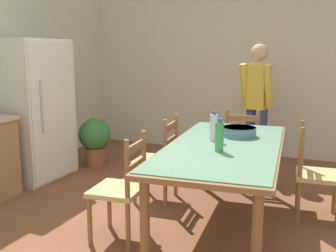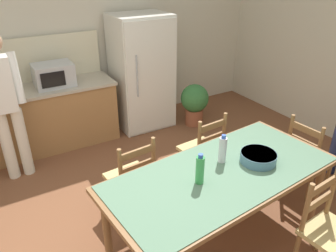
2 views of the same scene
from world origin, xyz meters
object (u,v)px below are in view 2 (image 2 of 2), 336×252
(serving_bowl, at_px, (258,157))
(potted_plant, at_px, (195,102))
(chair_head_end, at_px, (307,156))
(bottle_off_centre, at_px, (223,149))
(dining_table, at_px, (222,179))
(refrigerator, at_px, (142,73))
(chair_side_near_right, at_px, (329,231))
(microwave, at_px, (54,75))
(chair_side_far_right, at_px, (203,150))
(bottle_near_centre, at_px, (200,170))
(person_at_counter, at_px, (5,101))
(chair_side_far_left, at_px, (132,178))

(serving_bowl, relative_size, potted_plant, 0.48)
(chair_head_end, bearing_deg, serving_bowl, 95.72)
(bottle_off_centre, bearing_deg, dining_table, -125.89)
(chair_head_end, bearing_deg, refrigerator, 14.90)
(refrigerator, relative_size, chair_head_end, 1.88)
(refrigerator, height_order, chair_head_end, refrigerator)
(bottle_off_centre, xyz_separation_m, chair_side_near_right, (0.44, -0.85, -0.46))
(chair_side_near_right, height_order, chair_head_end, same)
(microwave, relative_size, potted_plant, 0.75)
(dining_table, height_order, chair_head_end, chair_head_end)
(microwave, xyz_separation_m, chair_side_far_right, (1.18, -1.78, -0.59))
(bottle_near_centre, bearing_deg, chair_head_end, 5.21)
(refrigerator, height_order, person_at_counter, person_at_counter)
(chair_head_end, distance_m, chair_side_far_right, 1.16)
(microwave, xyz_separation_m, serving_bowl, (1.15, -2.63, -0.21))
(bottle_near_centre, relative_size, potted_plant, 0.40)
(microwave, xyz_separation_m, bottle_near_centre, (0.52, -2.61, -0.13))
(bottle_off_centre, relative_size, chair_side_far_left, 0.30)
(bottle_off_centre, bearing_deg, person_at_counter, 128.34)
(microwave, height_order, dining_table, microwave)
(person_at_counter, bearing_deg, chair_side_near_right, -144.70)
(microwave, relative_size, dining_table, 0.23)
(bottle_off_centre, relative_size, person_at_counter, 0.15)
(microwave, relative_size, bottle_near_centre, 1.85)
(serving_bowl, xyz_separation_m, chair_head_end, (0.96, 0.16, -0.38))
(microwave, height_order, chair_head_end, microwave)
(chair_side_far_right, bearing_deg, bottle_off_centre, 60.95)
(chair_side_far_right, bearing_deg, serving_bowl, 83.18)
(chair_side_near_right, relative_size, chair_side_far_left, 1.00)
(chair_side_far_right, relative_size, potted_plant, 1.36)
(microwave, bearing_deg, potted_plant, -12.75)
(serving_bowl, bearing_deg, potted_plant, 69.20)
(dining_table, bearing_deg, chair_side_near_right, -53.49)
(chair_side_far_right, height_order, potted_plant, chair_side_far_right)
(chair_side_far_left, xyz_separation_m, chair_head_end, (1.87, -0.60, 0.00))
(microwave, bearing_deg, bottle_off_centre, -70.46)
(chair_side_near_right, bearing_deg, chair_side_far_left, 121.11)
(refrigerator, bearing_deg, potted_plant, -31.70)
(serving_bowl, bearing_deg, chair_head_end, 9.46)
(chair_side_far_left, xyz_separation_m, person_at_counter, (-0.91, 1.34, 0.55))
(refrigerator, xyz_separation_m, bottle_off_centre, (-0.41, -2.44, 0.04))
(refrigerator, height_order, microwave, refrigerator)
(bottle_off_centre, xyz_separation_m, potted_plant, (1.11, 2.01, -0.51))
(dining_table, bearing_deg, chair_head_end, 5.21)
(refrigerator, distance_m, bottle_near_centre, 2.70)
(potted_plant, bearing_deg, chair_side_near_right, -102.99)
(chair_side_far_right, bearing_deg, chair_head_end, 138.58)
(chair_side_near_right, xyz_separation_m, chair_side_far_right, (-0.14, 1.54, 0.00))
(microwave, xyz_separation_m, bottle_off_centre, (0.87, -2.46, -0.13))
(serving_bowl, distance_m, chair_head_end, 1.05)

